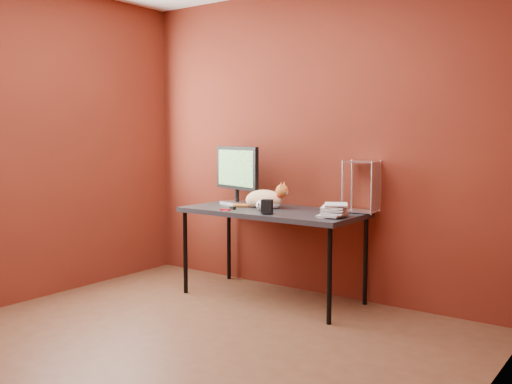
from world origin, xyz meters
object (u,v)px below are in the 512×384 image
Objects in this scene: cat at (265,199)px; skull_mug at (261,205)px; book_stack at (325,141)px; desk at (272,216)px; speaker at (267,207)px; monitor at (237,172)px.

cat reaches higher than skull_mug.
skull_mug is 0.08× the size of book_stack.
desk is 0.17m from cat.
desk is 1.32× the size of book_stack.
cat is 0.38m from speaker.
monitor reaches higher than skull_mug.
monitor is at bearing 160.46° from cat.
monitor reaches higher than speaker.
book_stack is at bearing 24.70° from skull_mug.
speaker reaches higher than desk.
book_stack is at bearing -18.53° from cat.
desk is 13.07× the size of speaker.
skull_mug is (0.43, -0.24, -0.24)m from monitor.
book_stack is at bearing 4.73° from monitor.
monitor is at bearing 167.44° from book_stack.
monitor is 1.21× the size of cat.
desk is at bearing 170.12° from book_stack.
book_stack is (0.57, 0.02, 0.52)m from skull_mug.
cat is at bearing 105.41° from speaker.
speaker reaches higher than skull_mug.
monitor is 0.74m from speaker.
monitor is 0.55m from skull_mug.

